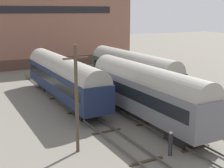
# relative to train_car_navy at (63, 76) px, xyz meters

# --- Properties ---
(ground_plane) EXTENTS (200.00, 200.00, 0.00)m
(ground_plane) POSITION_rel_train_car_navy_xyz_m (4.32, -13.69, -2.86)
(ground_plane) COLOR #6B665B
(track_left) EXTENTS (2.60, 60.00, 0.26)m
(track_left) POSITION_rel_train_car_navy_xyz_m (0.00, -13.69, -2.72)
(track_left) COLOR #4C4742
(track_left) RESTS_ON ground
(track_middle) EXTENTS (2.60, 60.00, 0.26)m
(track_middle) POSITION_rel_train_car_navy_xyz_m (4.32, -13.69, -2.72)
(track_middle) COLOR #4C4742
(track_middle) RESTS_ON ground
(track_right) EXTENTS (2.60, 60.00, 0.26)m
(track_right) POSITION_rel_train_car_navy_xyz_m (8.64, -13.69, -2.72)
(track_right) COLOR #4C4742
(track_right) RESTS_ON ground
(train_car_navy) EXTENTS (3.01, 18.95, 5.03)m
(train_car_navy) POSITION_rel_train_car_navy_xyz_m (0.00, 0.00, 0.00)
(train_car_navy) COLOR black
(train_car_navy) RESTS_ON ground
(train_car_green) EXTENTS (2.91, 16.99, 5.12)m
(train_car_green) POSITION_rel_train_car_navy_xyz_m (8.64, -0.53, 0.06)
(train_car_green) COLOR black
(train_car_green) RESTS_ON ground
(train_car_grey) EXTENTS (2.87, 16.08, 5.26)m
(train_car_grey) POSITION_rel_train_car_navy_xyz_m (4.32, -10.01, 0.15)
(train_car_grey) COLOR black
(train_car_grey) RESTS_ON ground
(person_worker) EXTENTS (0.32, 0.32, 1.83)m
(person_worker) POSITION_rel_train_car_navy_xyz_m (1.98, -16.70, -1.75)
(person_worker) COLOR #282833
(person_worker) RESTS_ON ground
(utility_pole) EXTENTS (1.80, 0.24, 7.75)m
(utility_pole) POSITION_rel_train_car_navy_xyz_m (-3.50, -13.04, 1.18)
(utility_pole) COLOR #473828
(utility_pole) RESTS_ON ground
(warehouse_building) EXTENTS (30.67, 11.19, 18.48)m
(warehouse_building) POSITION_rel_train_car_navy_xyz_m (6.22, 26.99, 6.38)
(warehouse_building) COLOR #4F342A
(warehouse_building) RESTS_ON ground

